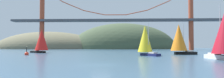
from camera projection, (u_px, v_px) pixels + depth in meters
name	position (u px, v px, depth m)	size (l,w,h in m)	color
ground_plane	(101.00, 65.00, 27.26)	(360.00, 360.00, 0.00)	#385670
headland_left	(48.00, 49.00, 164.17)	(86.12, 44.00, 27.53)	#6B664C
headland_center	(123.00, 49.00, 161.90)	(83.49, 44.00, 40.58)	#425138
suspension_bridge	(115.00, 20.00, 122.74)	(125.77, 6.00, 37.58)	#A34228
sailboat_red_spinnaker	(41.00, 40.00, 71.92)	(8.24, 6.65, 8.98)	black
sailboat_orange_sail	(179.00, 38.00, 58.66)	(7.75, 5.13, 8.94)	black
sailboat_yellow_sail	(145.00, 40.00, 52.40)	(5.98, 7.19, 8.27)	#191E4C
channel_buoy	(27.00, 54.00, 55.11)	(1.10, 1.10, 2.64)	red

